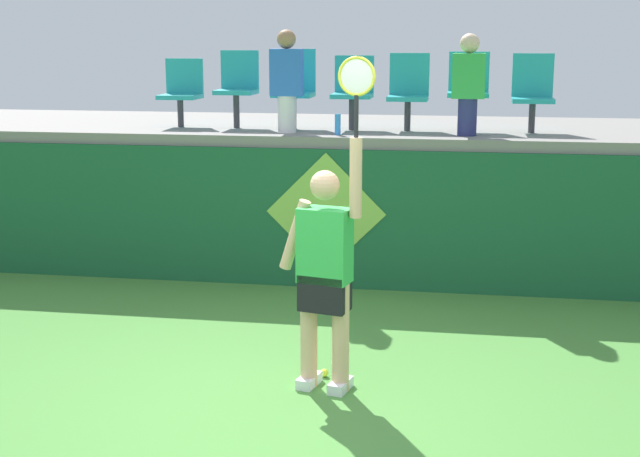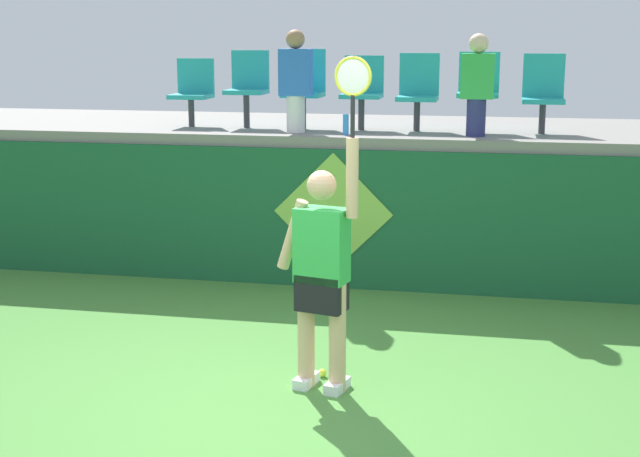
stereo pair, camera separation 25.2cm
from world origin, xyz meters
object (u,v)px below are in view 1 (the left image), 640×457
(stadium_chair_4, at_px, (408,89))
(spectator_0, at_px, (287,79))
(tennis_ball, at_px, (324,373))
(stadium_chair_1, at_px, (238,85))
(tennis_player, at_px, (325,269))
(stadium_chair_5, at_px, (468,87))
(stadium_chair_2, at_px, (295,86))
(stadium_chair_6, at_px, (533,91))
(water_bottle, at_px, (338,125))
(spectator_1, at_px, (468,83))
(stadium_chair_0, at_px, (182,90))
(stadium_chair_3, at_px, (353,89))

(stadium_chair_4, xyz_separation_m, spectator_0, (-1.28, -0.44, 0.12))
(tennis_ball, xyz_separation_m, stadium_chair_1, (-1.55, 3.43, 2.05))
(tennis_player, height_order, stadium_chair_5, tennis_player)
(stadium_chair_2, xyz_separation_m, stadium_chair_6, (2.62, -0.00, -0.03))
(water_bottle, distance_m, stadium_chair_5, 1.53)
(stadium_chair_2, distance_m, stadium_chair_5, 1.93)
(tennis_ball, xyz_separation_m, stadium_chair_4, (0.39, 3.44, 2.02))
(tennis_player, bearing_deg, water_bottle, 96.70)
(stadium_chair_1, relative_size, stadium_chair_6, 1.03)
(stadium_chair_1, bearing_deg, spectator_1, -9.88)
(stadium_chair_1, bearing_deg, tennis_player, -66.38)
(stadium_chair_0, height_order, spectator_1, spectator_1)
(stadium_chair_2, relative_size, stadium_chair_3, 1.09)
(stadium_chair_1, height_order, stadium_chair_6, stadium_chair_1)
(water_bottle, height_order, stadium_chair_0, stadium_chair_0)
(tennis_player, xyz_separation_m, stadium_chair_4, (0.34, 3.66, 1.11))
(tennis_ball, bearing_deg, tennis_player, -78.62)
(tennis_ball, bearing_deg, stadium_chair_2, 104.59)
(stadium_chair_6, bearing_deg, stadium_chair_0, -179.90)
(water_bottle, distance_m, stadium_chair_2, 0.92)
(stadium_chair_3, relative_size, stadium_chair_5, 0.95)
(spectator_1, bearing_deg, stadium_chair_5, 90.00)
(tennis_player, relative_size, stadium_chair_0, 3.24)
(stadium_chair_0, bearing_deg, stadium_chair_3, 0.01)
(stadium_chair_1, xyz_separation_m, stadium_chair_4, (1.94, 0.00, -0.03))
(stadium_chair_0, bearing_deg, tennis_ball, -57.15)
(stadium_chair_1, xyz_separation_m, stadium_chair_6, (3.28, 0.00, -0.04))
(stadium_chair_3, bearing_deg, spectator_0, -146.61)
(stadium_chair_4, distance_m, spectator_1, 0.80)
(stadium_chair_2, bearing_deg, stadium_chair_6, -0.01)
(stadium_chair_0, bearing_deg, spectator_0, -18.30)
(tennis_ball, distance_m, spectator_0, 3.79)
(stadium_chair_0, xyz_separation_m, stadium_chair_3, (1.98, 0.00, 0.03))
(tennis_ball, bearing_deg, stadium_chair_6, 63.35)
(stadium_chair_2, relative_size, stadium_chair_4, 1.05)
(water_bottle, bearing_deg, tennis_player, -83.30)
(tennis_ball, distance_m, stadium_chair_0, 4.54)
(stadium_chair_6, distance_m, spectator_0, 2.66)
(stadium_chair_2, height_order, stadium_chair_3, stadium_chair_2)
(stadium_chair_0, height_order, stadium_chair_4, stadium_chair_4)
(stadium_chair_3, distance_m, stadium_chair_6, 1.96)
(stadium_chair_4, relative_size, spectator_0, 0.77)
(stadium_chair_0, height_order, stadium_chair_6, stadium_chair_6)
(stadium_chair_3, height_order, spectator_0, spectator_0)
(stadium_chair_2, distance_m, spectator_0, 0.45)
(water_bottle, height_order, stadium_chair_5, stadium_chair_5)
(tennis_player, relative_size, stadium_chair_6, 2.97)
(tennis_player, bearing_deg, stadium_chair_6, 65.36)
(stadium_chair_2, relative_size, spectator_1, 0.84)
(stadium_chair_1, distance_m, stadium_chair_4, 1.94)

